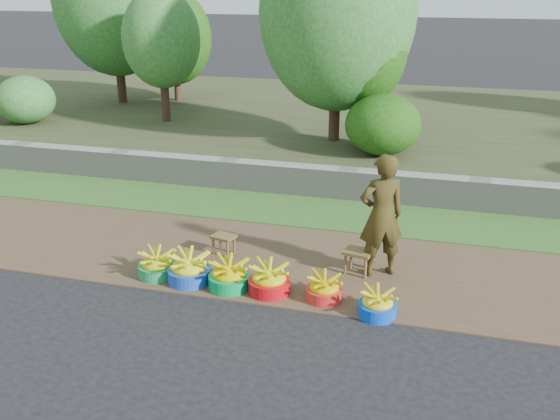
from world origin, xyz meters
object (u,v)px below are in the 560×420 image
(basin_a, at_px, (157,265))
(stool_right, at_px, (358,255))
(basin_f, at_px, (377,304))
(basin_d, at_px, (269,281))
(vendor_woman, at_px, (381,216))
(stool_left, at_px, (224,239))
(basin_c, at_px, (229,276))
(basin_e, at_px, (324,289))
(basin_b, at_px, (189,270))

(basin_a, height_order, stool_right, basin_a)
(basin_f, xyz_separation_m, stool_right, (-0.39, 1.02, 0.13))
(basin_d, distance_m, stool_right, 1.28)
(basin_d, height_order, basin_f, basin_d)
(stool_right, xyz_separation_m, vendor_woman, (0.26, 0.06, 0.56))
(basin_a, relative_size, stool_left, 1.37)
(basin_f, height_order, vendor_woman, vendor_woman)
(basin_d, relative_size, stool_left, 1.45)
(basin_c, relative_size, basin_e, 1.17)
(basin_b, relative_size, stool_right, 1.32)
(basin_d, relative_size, stool_right, 1.25)
(basin_c, bearing_deg, basin_b, 178.33)
(basin_d, bearing_deg, basin_b, -179.84)
(basin_a, bearing_deg, basin_b, -5.10)
(basin_e, distance_m, vendor_woman, 1.24)
(basin_e, bearing_deg, vendor_woman, 58.33)
(basin_b, distance_m, basin_f, 2.44)
(basin_c, relative_size, vendor_woman, 0.32)
(basin_a, bearing_deg, stool_right, 17.30)
(stool_right, distance_m, vendor_woman, 0.62)
(stool_left, distance_m, vendor_woman, 2.27)
(basin_e, bearing_deg, basin_b, -179.74)
(basin_e, height_order, stool_left, basin_e)
(stool_left, xyz_separation_m, vendor_woman, (2.19, -0.05, 0.60))
(basin_b, xyz_separation_m, vendor_woman, (2.31, 0.89, 0.65))
(vendor_woman, bearing_deg, basin_b, -7.31)
(stool_left, bearing_deg, basin_b, -97.46)
(basin_a, xyz_separation_m, basin_f, (2.91, -0.23, -0.02))
(basin_d, height_order, vendor_woman, vendor_woman)
(stool_left, relative_size, vendor_woman, 0.22)
(basin_a, distance_m, basin_e, 2.24)
(basin_a, xyz_separation_m, stool_right, (2.52, 0.79, 0.11))
(basin_c, height_order, stool_right, basin_c)
(basin_d, height_order, stool_right, basin_d)
(basin_a, relative_size, stool_right, 1.18)
(stool_left, bearing_deg, basin_c, -65.81)
(basin_c, height_order, basin_f, basin_c)
(basin_c, bearing_deg, stool_right, 29.39)
(basin_d, distance_m, basin_f, 1.38)
(basin_b, distance_m, stool_left, 0.95)
(basin_c, distance_m, stool_right, 1.72)
(basin_b, xyz_separation_m, stool_left, (0.12, 0.94, 0.06))
(stool_left, bearing_deg, basin_e, -29.52)
(basin_d, distance_m, basin_e, 0.69)
(basin_b, xyz_separation_m, basin_f, (2.44, -0.19, -0.04))
(basin_b, relative_size, vendor_woman, 0.34)
(stool_right, bearing_deg, basin_c, -150.61)
(stool_left, bearing_deg, basin_a, -123.59)
(stool_right, bearing_deg, basin_f, -69.20)
(basin_b, bearing_deg, basin_d, 0.16)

